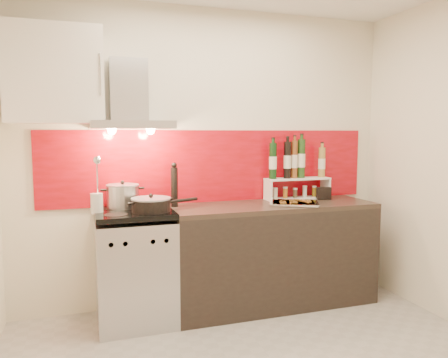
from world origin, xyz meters
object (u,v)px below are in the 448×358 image
object	(u,v)px
counter	(272,254)
baking_tray	(294,203)
range_stove	(135,268)
stock_pot	(123,196)
saute_pan	(152,204)
pepper_mill	(174,185)

from	to	relation	value
counter	baking_tray	world-z (taller)	baking_tray
range_stove	stock_pot	bearing A→B (deg)	114.08
counter	baking_tray	distance (m)	0.50
saute_pan	counter	bearing A→B (deg)	4.87
counter	saute_pan	xyz separation A→B (m)	(-1.07, -0.09, 0.51)
counter	pepper_mill	world-z (taller)	pepper_mill
saute_pan	pepper_mill	distance (m)	0.33
stock_pot	pepper_mill	distance (m)	0.43
range_stove	baking_tray	bearing A→B (deg)	-3.96
stock_pot	pepper_mill	xyz separation A→B (m)	(0.42, -0.04, 0.07)
saute_pan	baking_tray	size ratio (longest dim) A/B	1.12
stock_pot	saute_pan	bearing A→B (deg)	-50.83
counter	pepper_mill	bearing A→B (deg)	172.28
counter	baking_tray	xyz separation A→B (m)	(0.15, -0.10, 0.47)
range_stove	counter	bearing A→B (deg)	0.23
counter	saute_pan	bearing A→B (deg)	-175.13
counter	pepper_mill	xyz separation A→B (m)	(-0.85, 0.12, 0.63)
range_stove	pepper_mill	xyz separation A→B (m)	(0.35, 0.12, 0.64)
stock_pot	pepper_mill	size ratio (longest dim) A/B	0.70
counter	baking_tray	size ratio (longest dim) A/B	3.54
baking_tray	range_stove	bearing A→B (deg)	176.04
pepper_mill	baking_tray	xyz separation A→B (m)	(1.00, -0.21, -0.16)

